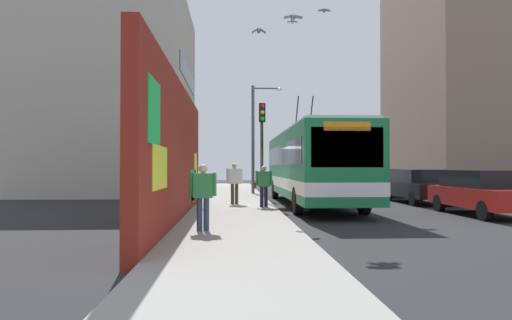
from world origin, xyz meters
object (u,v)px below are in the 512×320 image
(city_bus, at_px, (310,164))
(parked_car_black, at_px, (417,185))
(pedestrian_at_curb, at_px, (264,183))
(street_lamp, at_px, (257,131))
(traffic_light, at_px, (262,135))
(parked_car_red, at_px, (481,192))
(parked_car_dark_gray, at_px, (379,182))
(pedestrian_near_wall, at_px, (203,192))
(pedestrian_midblock, at_px, (235,180))

(city_bus, distance_m, parked_car_black, 5.37)
(pedestrian_at_curb, relative_size, street_lamp, 0.25)
(traffic_light, bearing_deg, parked_car_red, -122.99)
(parked_car_dark_gray, distance_m, street_lamp, 7.85)
(city_bus, bearing_deg, parked_car_black, -80.55)
(parked_car_dark_gray, distance_m, pedestrian_near_wall, 17.67)
(parked_car_red, relative_size, pedestrian_near_wall, 2.88)
(parked_car_dark_gray, height_order, street_lamp, street_lamp)
(pedestrian_midblock, xyz_separation_m, street_lamp, (7.65, -1.35, 2.67))
(city_bus, relative_size, pedestrian_midblock, 7.43)
(pedestrian_midblock, distance_m, traffic_light, 2.65)
(pedestrian_midblock, relative_size, pedestrian_near_wall, 1.06)
(city_bus, xyz_separation_m, pedestrian_near_wall, (-8.82, 4.20, -0.75))
(parked_car_dark_gray, xyz_separation_m, street_lamp, (0.45, 7.24, 3.00))
(parked_car_red, relative_size, pedestrian_at_curb, 2.90)
(parked_car_red, distance_m, street_lamp, 13.62)
(parked_car_black, height_order, traffic_light, traffic_light)
(parked_car_black, distance_m, pedestrian_midblock, 8.81)
(pedestrian_midblock, bearing_deg, street_lamp, -9.98)
(parked_car_dark_gray, relative_size, pedestrian_midblock, 2.57)
(city_bus, height_order, traffic_light, city_bus)
(pedestrian_near_wall, distance_m, traffic_light, 9.50)
(pedestrian_midblock, relative_size, traffic_light, 0.39)
(pedestrian_at_curb, relative_size, pedestrian_near_wall, 0.99)
(pedestrian_midblock, xyz_separation_m, pedestrian_at_curb, (-1.46, -1.11, -0.08))
(parked_car_red, relative_size, pedestrian_midblock, 2.71)
(parked_car_dark_gray, height_order, pedestrian_at_curb, pedestrian_at_curb)
(pedestrian_midblock, xyz_separation_m, traffic_light, (1.28, -1.24, 1.96))
(city_bus, height_order, pedestrian_near_wall, city_bus)
(parked_car_dark_gray, relative_size, pedestrian_near_wall, 2.73)
(city_bus, bearing_deg, pedestrian_near_wall, 154.52)
(parked_car_black, xyz_separation_m, pedestrian_at_curb, (-3.38, 7.48, 0.24))
(parked_car_black, relative_size, street_lamp, 0.75)
(pedestrian_midblock, height_order, pedestrian_at_curb, pedestrian_midblock)
(pedestrian_at_curb, distance_m, pedestrian_near_wall, 6.59)
(parked_car_dark_gray, bearing_deg, street_lamp, 86.44)
(city_bus, bearing_deg, pedestrian_midblock, 107.22)
(parked_car_red, bearing_deg, pedestrian_at_curb, 74.84)
(city_bus, relative_size, pedestrian_near_wall, 7.90)
(parked_car_red, bearing_deg, parked_car_black, 0.00)
(pedestrian_at_curb, xyz_separation_m, pedestrian_near_wall, (-6.30, 1.92, 0.01))
(parked_car_black, distance_m, pedestrian_at_curb, 8.21)
(parked_car_black, height_order, pedestrian_midblock, pedestrian_midblock)
(parked_car_red, distance_m, pedestrian_near_wall, 10.33)
(parked_car_red, height_order, pedestrian_near_wall, pedestrian_near_wall)
(parked_car_black, bearing_deg, pedestrian_midblock, 102.58)
(parked_car_black, distance_m, street_lamp, 9.71)
(street_lamp, bearing_deg, traffic_light, 179.03)
(parked_car_dark_gray, bearing_deg, pedestrian_midblock, 129.97)
(city_bus, distance_m, pedestrian_near_wall, 9.80)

